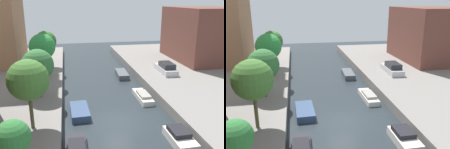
# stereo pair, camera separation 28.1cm
# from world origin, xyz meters

# --- Properties ---
(ground_plane) EXTENTS (84.00, 84.00, 0.00)m
(ground_plane) POSITION_xyz_m (0.00, 0.00, 0.00)
(ground_plane) COLOR #232B30
(low_block_right) EXTENTS (10.00, 12.78, 8.36)m
(low_block_right) POSITION_xyz_m (18.00, 16.96, 5.18)
(low_block_right) COLOR brown
(low_block_right) RESTS_ON quay_right
(street_tree_1) EXTENTS (1.85, 1.85, 3.85)m
(street_tree_1) POSITION_xyz_m (-7.14, -8.04, 3.86)
(street_tree_1) COLOR brown
(street_tree_1) RESTS_ON quay_left
(street_tree_2) EXTENTS (3.06, 3.06, 5.43)m
(street_tree_2) POSITION_xyz_m (-7.14, -1.74, 4.88)
(street_tree_2) COLOR #4D492D
(street_tree_2) RESTS_ON quay_left
(street_tree_3) EXTENTS (3.15, 3.15, 4.93)m
(street_tree_3) POSITION_xyz_m (-7.14, 4.64, 4.35)
(street_tree_3) COLOR brown
(street_tree_3) RESTS_ON quay_left
(street_tree_4) EXTENTS (3.14, 3.14, 5.66)m
(street_tree_4) POSITION_xyz_m (-7.14, 10.67, 5.06)
(street_tree_4) COLOR brown
(street_tree_4) RESTS_ON quay_left
(street_tree_5) EXTENTS (3.00, 3.00, 5.29)m
(street_tree_5) POSITION_xyz_m (-7.14, 16.44, 4.78)
(street_tree_5) COLOR brown
(street_tree_5) RESTS_ON quay_left
(parked_car) EXTENTS (1.85, 4.83, 1.41)m
(parked_car) POSITION_xyz_m (8.88, 10.52, 1.59)
(parked_car) COLOR #B7B7BC
(parked_car) RESTS_ON quay_right
(moored_boat_left_3) EXTENTS (1.80, 3.75, 0.65)m
(moored_boat_left_3) POSITION_xyz_m (-3.36, 1.90, 0.33)
(moored_boat_left_3) COLOR #33476B
(moored_boat_left_3) RESTS_ON ground_plane
(moored_boat_right_2) EXTENTS (1.58, 3.28, 1.02)m
(moored_boat_right_2) POSITION_xyz_m (3.87, -4.31, 0.43)
(moored_boat_right_2) COLOR beige
(moored_boat_right_2) RESTS_ON ground_plane
(moored_boat_right_3) EXTENTS (1.32, 4.20, 0.79)m
(moored_boat_right_3) POSITION_xyz_m (3.69, 4.35, 0.34)
(moored_boat_right_3) COLOR beige
(moored_boat_right_3) RESTS_ON ground_plane
(moored_boat_right_4) EXTENTS (1.64, 4.08, 0.69)m
(moored_boat_right_4) POSITION_xyz_m (3.29, 12.92, 0.35)
(moored_boat_right_4) COLOR #4C5156
(moored_boat_right_4) RESTS_ON ground_plane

